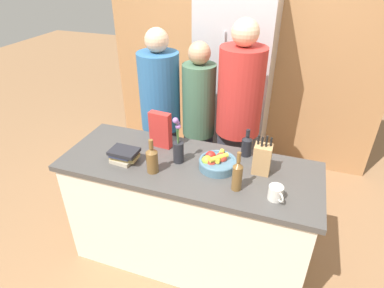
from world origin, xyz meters
The scene contains 16 objects.
ground_plane centered at (0.00, 0.00, 0.00)m, with size 14.00×14.00×0.00m, color #936B47.
kitchen_island centered at (0.00, 0.00, 0.47)m, with size 1.84×0.68×0.93m.
back_wall_wood centered at (0.00, 1.74, 1.30)m, with size 3.04×0.12×2.60m.
refrigerator centered at (0.02, 1.38, 0.98)m, with size 0.73×0.62×1.97m.
fruit_bowl centered at (0.20, 0.03, 0.98)m, with size 0.26×0.26×0.11m.
knife_block centered at (0.50, 0.08, 1.04)m, with size 0.12×0.10×0.29m.
flower_vase centered at (-0.08, 0.01, 1.05)m, with size 0.08×0.08×0.35m.
cereal_box centered at (-0.28, 0.17, 1.07)m, with size 0.17×0.07×0.28m.
coffee_mug centered at (0.62, -0.17, 0.98)m, with size 0.10×0.11×0.09m.
book_stack centered at (-0.44, -0.11, 0.98)m, with size 0.20×0.15×0.10m.
bottle_oil centered at (0.38, -0.15, 1.04)m, with size 0.06×0.06×0.27m.
bottle_vinegar centered at (-0.20, -0.15, 1.03)m, with size 0.08×0.08×0.25m.
bottle_wine centered at (0.36, 0.26, 1.02)m, with size 0.08×0.08×0.21m.
person_at_sink centered at (-0.50, 0.65, 0.96)m, with size 0.36×0.36×1.71m.
person_in_blue centered at (-0.16, 0.72, 0.92)m, with size 0.29×0.29×1.61m.
person_in_red_tee centered at (0.21, 0.70, 1.02)m, with size 0.38×0.38×1.81m.
Camera 1 is at (0.63, -1.75, 2.23)m, focal length 30.00 mm.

